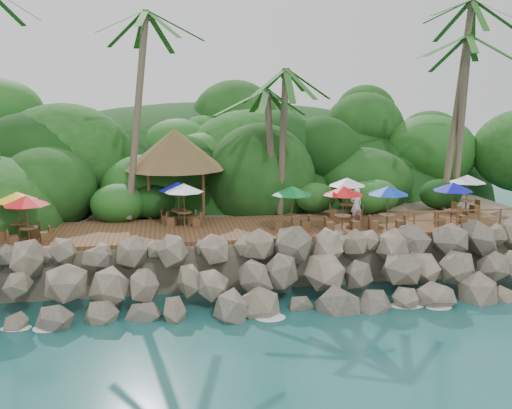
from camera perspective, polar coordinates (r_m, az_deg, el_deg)
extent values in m
plane|color=#19514F|center=(22.74, 2.52, -11.30)|extent=(140.00, 140.00, 0.00)
cube|color=gray|center=(37.62, -2.49, -0.68)|extent=(32.00, 25.20, 2.10)
ellipsoid|color=#143811|center=(45.13, -3.63, -0.11)|extent=(44.80, 28.00, 15.40)
cube|color=brown|center=(27.70, 0.00, -2.44)|extent=(26.00, 5.00, 0.20)
ellipsoid|color=white|center=(23.04, -20.63, -11.64)|extent=(1.20, 0.80, 0.06)
ellipsoid|color=white|center=(22.63, -13.01, -11.61)|extent=(1.20, 0.80, 0.06)
ellipsoid|color=white|center=(22.62, -5.25, -11.38)|extent=(1.20, 0.80, 0.06)
ellipsoid|color=white|center=(23.00, 2.36, -10.95)|extent=(1.20, 0.80, 0.06)
ellipsoid|color=white|center=(23.75, 9.58, -10.37)|extent=(1.20, 0.80, 0.06)
ellipsoid|color=white|center=(24.85, 16.24, -9.69)|extent=(1.20, 0.80, 0.06)
ellipsoid|color=white|center=(26.25, 22.23, -8.97)|extent=(1.20, 0.80, 0.06)
cylinder|color=brown|center=(29.77, -11.91, 8.87)|extent=(1.66, 2.78, 10.48)
ellipsoid|color=#23601E|center=(30.08, -12.33, 19.12)|extent=(6.00, 6.00, 2.40)
cylinder|color=brown|center=(29.98, 2.73, 6.12)|extent=(0.71, 0.74, 7.61)
ellipsoid|color=#23601E|center=(29.90, 2.79, 13.40)|extent=(6.00, 6.00, 2.40)
cylinder|color=brown|center=(30.29, 1.49, 5.20)|extent=(1.01, 0.94, 6.57)
ellipsoid|color=#23601E|center=(30.15, 1.52, 11.42)|extent=(6.00, 6.00, 2.40)
cylinder|color=brown|center=(33.64, 19.67, 9.32)|extent=(2.04, 1.58, 11.37)
cylinder|color=brown|center=(33.30, 20.02, 7.50)|extent=(0.61, 1.10, 9.40)
ellipsoid|color=#23601E|center=(33.41, 20.55, 15.56)|extent=(6.00, 6.00, 2.40)
cylinder|color=brown|center=(29.69, -10.75, 0.83)|extent=(0.16, 0.16, 2.40)
cylinder|color=brown|center=(29.75, -5.35, 1.00)|extent=(0.16, 0.16, 2.40)
cylinder|color=brown|center=(32.45, -10.64, 1.68)|extent=(0.16, 0.16, 2.40)
cylinder|color=brown|center=(32.50, -5.70, 1.83)|extent=(0.16, 0.16, 2.40)
cone|color=brown|center=(30.77, -8.23, 5.58)|extent=(5.47, 5.47, 2.20)
cylinder|color=brown|center=(29.69, 19.11, -1.26)|extent=(0.07, 0.07, 0.69)
cylinder|color=brown|center=(29.62, 19.15, -0.59)|extent=(0.78, 0.78, 0.05)
cylinder|color=brown|center=(29.56, 19.19, 0.03)|extent=(0.05, 0.05, 2.05)
cone|color=#0C0CA2|center=(29.42, 19.30, 1.72)|extent=(1.96, 1.96, 0.42)
cube|color=brown|center=(29.33, 18.07, -1.60)|extent=(0.44, 0.44, 0.43)
cube|color=brown|center=(30.11, 20.09, -1.42)|extent=(0.44, 0.44, 0.43)
cylinder|color=brown|center=(28.49, -7.79, -1.25)|extent=(0.07, 0.07, 0.69)
cylinder|color=brown|center=(28.42, -7.80, -0.55)|extent=(0.78, 0.78, 0.05)
cylinder|color=brown|center=(28.35, -7.82, 0.09)|extent=(0.05, 0.05, 2.05)
cone|color=#0B0D97|center=(28.20, -7.87, 1.86)|extent=(1.96, 1.96, 0.42)
cube|color=brown|center=(28.63, -9.07, -1.49)|extent=(0.46, 0.46, 0.43)
cube|color=brown|center=(28.42, -6.48, -1.52)|extent=(0.46, 0.46, 0.43)
cylinder|color=brown|center=(27.21, 8.72, -1.85)|extent=(0.07, 0.07, 0.69)
cylinder|color=brown|center=(27.14, 8.74, -1.12)|extent=(0.78, 0.78, 0.05)
cylinder|color=brown|center=(27.07, 8.76, -0.44)|extent=(0.05, 0.05, 2.05)
cone|color=#BB0B0E|center=(26.92, 8.81, 1.40)|extent=(1.96, 1.96, 0.42)
cube|color=brown|center=(27.03, 7.41, -2.18)|extent=(0.41, 0.41, 0.43)
cube|color=brown|center=(27.47, 9.99, -2.04)|extent=(0.41, 0.41, 0.43)
cylinder|color=brown|center=(27.93, -7.24, -1.48)|extent=(0.07, 0.07, 0.69)
cylinder|color=brown|center=(27.85, -7.26, -0.77)|extent=(0.78, 0.78, 0.05)
cylinder|color=brown|center=(27.79, -7.27, -0.11)|extent=(0.05, 0.05, 2.05)
cone|color=white|center=(27.64, -7.32, 1.69)|extent=(1.96, 1.96, 0.42)
cube|color=brown|center=(28.13, -8.51, -1.70)|extent=(0.49, 0.49, 0.43)
cube|color=brown|center=(27.79, -5.93, -1.79)|extent=(0.49, 0.49, 0.43)
cylinder|color=brown|center=(26.34, -21.96, -2.95)|extent=(0.07, 0.07, 0.69)
cylinder|color=brown|center=(26.26, -22.01, -2.20)|extent=(0.78, 0.78, 0.05)
cylinder|color=brown|center=(26.20, -22.06, -1.50)|extent=(0.05, 0.05, 2.05)
cone|color=red|center=(26.03, -22.20, 0.40)|extent=(1.96, 1.96, 0.42)
cube|color=brown|center=(26.29, -23.34, -3.37)|extent=(0.51, 0.51, 0.43)
cube|color=brown|center=(26.47, -20.55, -3.07)|extent=(0.51, 0.51, 0.43)
cylinder|color=brown|center=(32.76, 20.43, -0.25)|extent=(0.07, 0.07, 0.69)
cylinder|color=brown|center=(32.70, 20.47, 0.36)|extent=(0.78, 0.78, 0.05)
cylinder|color=brown|center=(32.65, 20.51, 0.92)|extent=(0.05, 0.05, 2.05)
cone|color=white|center=(32.52, 20.61, 2.45)|extent=(1.96, 1.96, 0.42)
cube|color=brown|center=(32.33, 19.60, -0.57)|extent=(0.48, 0.48, 0.43)
cube|color=brown|center=(33.25, 21.21, -0.38)|extent=(0.48, 0.48, 0.43)
cylinder|color=brown|center=(29.12, -23.91, -1.83)|extent=(0.07, 0.07, 0.69)
cylinder|color=brown|center=(29.05, -23.96, -1.15)|extent=(0.78, 0.78, 0.05)
cylinder|color=brown|center=(28.98, -24.01, -0.52)|extent=(0.05, 0.05, 2.05)
cone|color=yellow|center=(28.84, -24.15, 1.20)|extent=(1.96, 1.96, 0.42)
cube|color=brown|center=(29.20, -22.62, -1.96)|extent=(0.50, 0.50, 0.43)
cylinder|color=brown|center=(30.02, 9.10, -0.67)|extent=(0.07, 0.07, 0.69)
cylinder|color=brown|center=(29.95, 9.12, 0.00)|extent=(0.78, 0.78, 0.05)
cylinder|color=brown|center=(29.89, 9.14, 0.61)|extent=(0.05, 0.05, 2.05)
cone|color=silver|center=(29.75, 9.19, 2.29)|extent=(1.96, 1.96, 0.42)
cube|color=brown|center=(30.03, 7.85, -0.88)|extent=(0.49, 0.49, 0.43)
cube|color=brown|center=(30.07, 10.34, -0.94)|extent=(0.49, 0.49, 0.43)
cylinder|color=brown|center=(27.75, 13.10, -1.76)|extent=(0.07, 0.07, 0.69)
cylinder|color=brown|center=(27.68, 13.13, -1.04)|extent=(0.78, 0.78, 0.05)
cylinder|color=brown|center=(27.61, 13.16, -0.38)|extent=(0.05, 0.05, 2.05)
cone|color=#0D30B0|center=(27.46, 13.24, 1.43)|extent=(1.96, 1.96, 0.42)
cube|color=brown|center=(27.60, 11.79, -2.05)|extent=(0.43, 0.43, 0.43)
cube|color=brown|center=(27.97, 14.37, -1.99)|extent=(0.43, 0.43, 0.43)
cylinder|color=brown|center=(26.97, 3.62, -1.86)|extent=(0.07, 0.07, 0.69)
cylinder|color=brown|center=(26.90, 3.63, -1.12)|extent=(0.78, 0.78, 0.05)
cylinder|color=brown|center=(26.83, 3.64, -0.44)|extent=(0.05, 0.05, 2.05)
cone|color=#0B6A29|center=(26.67, 3.66, 1.43)|extent=(1.96, 1.96, 0.42)
cube|color=brown|center=(26.89, 2.25, -2.17)|extent=(0.41, 0.41, 0.43)
cube|color=brown|center=(27.13, 4.97, -2.08)|extent=(0.41, 0.41, 0.43)
cylinder|color=brown|center=(27.44, -22.77, -2.47)|extent=(0.07, 0.07, 0.69)
cylinder|color=brown|center=(27.37, -22.82, -1.75)|extent=(0.78, 0.78, 0.05)
cylinder|color=brown|center=(27.31, -22.87, -1.09)|extent=(0.05, 0.05, 2.05)
cone|color=yellow|center=(27.15, -23.01, 0.74)|extent=(1.96, 1.96, 0.42)
cube|color=brown|center=(27.46, -24.11, -2.85)|extent=(0.48, 0.48, 0.43)
cube|color=brown|center=(27.50, -21.39, -2.63)|extent=(0.48, 0.48, 0.43)
cylinder|color=brown|center=(27.46, 15.69, -1.68)|extent=(0.10, 0.10, 1.00)
cylinder|color=brown|center=(27.94, 17.73, -1.59)|extent=(0.10, 0.10, 1.00)
cylinder|color=brown|center=(28.45, 19.71, -1.49)|extent=(0.10, 0.10, 1.00)
cylinder|color=brown|center=(29.00, 21.61, -1.39)|extent=(0.10, 0.10, 1.00)
cylinder|color=brown|center=(29.58, 23.44, -1.30)|extent=(0.10, 0.10, 1.00)
cube|color=brown|center=(28.64, 20.73, -0.56)|extent=(6.10, 0.06, 0.06)
cube|color=brown|center=(28.71, 20.67, -1.34)|extent=(6.10, 0.06, 0.06)
imported|color=white|center=(29.01, 10.09, -0.06)|extent=(0.70, 0.53, 1.72)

